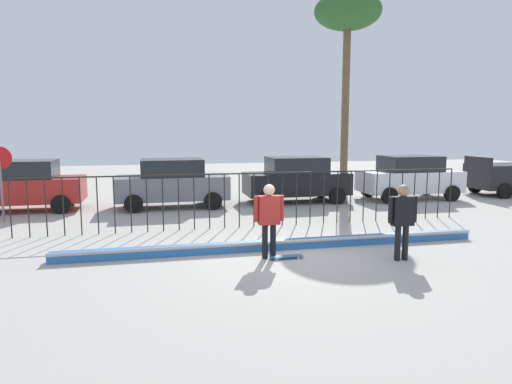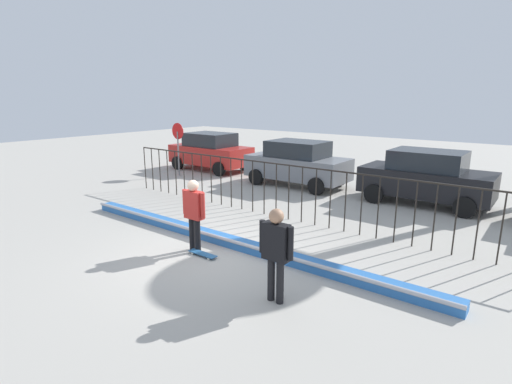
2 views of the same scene
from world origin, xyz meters
name	(u,v)px [view 2 (image 2 of 2)]	position (x,y,z in m)	size (l,w,h in m)	color
ground_plane	(208,254)	(0.00, 0.00, 0.00)	(60.00, 60.00, 0.00)	#ADA89E
bowl_coping_ledge	(229,241)	(0.00, 0.74, 0.12)	(11.00, 0.40, 0.27)	#2D6BB7
perimeter_fence	(289,186)	(0.00, 3.53, 1.06)	(14.04, 0.04, 1.71)	black
skateboarder	(194,209)	(-0.43, -0.02, 1.07)	(0.72, 0.27, 1.78)	black
skateboard	(203,254)	(-0.03, -0.16, 0.06)	(0.80, 0.20, 0.07)	#26598C
camera_operator	(276,247)	(2.57, -0.86, 1.07)	(0.72, 0.27, 1.79)	black
parked_car_red	(210,151)	(-7.82, 8.22, 0.97)	(4.30, 2.12, 1.90)	#B2231E
parked_car_gray	(297,163)	(-2.32, 7.78, 0.97)	(4.30, 2.12, 1.90)	slate
parked_car_black	(426,177)	(2.82, 7.96, 0.97)	(4.30, 2.12, 1.90)	black
stop_sign	(178,142)	(-7.96, 6.21, 1.62)	(0.76, 0.07, 2.50)	slate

